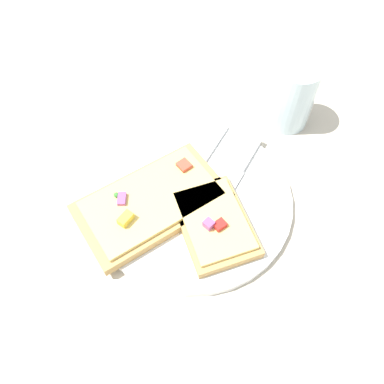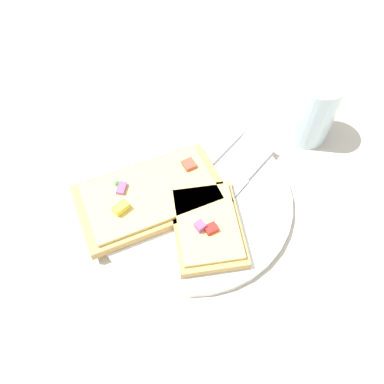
% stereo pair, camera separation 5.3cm
% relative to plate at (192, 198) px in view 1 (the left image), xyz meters
% --- Properties ---
extents(ground_plane, '(4.00, 4.00, 0.00)m').
position_rel_plate_xyz_m(ground_plane, '(0.00, 0.00, -0.01)').
color(ground_plane, '#BCB29E').
extents(plate, '(0.29, 0.29, 0.01)m').
position_rel_plate_xyz_m(plate, '(0.00, 0.00, 0.00)').
color(plate, white).
rests_on(plate, ground).
extents(fork, '(0.12, 0.19, 0.01)m').
position_rel_plate_xyz_m(fork, '(0.03, -0.02, 0.01)').
color(fork, '#B7B7BC').
rests_on(fork, plate).
extents(knife, '(0.12, 0.18, 0.01)m').
position_rel_plate_xyz_m(knife, '(-0.00, -0.07, 0.01)').
color(knife, '#B7B7BC').
rests_on(knife, plate).
extents(pizza_slice_main, '(0.13, 0.21, 0.03)m').
position_rel_plate_xyz_m(pizza_slice_main, '(0.02, 0.06, 0.02)').
color(pizza_slice_main, tan).
rests_on(pizza_slice_main, plate).
extents(pizza_slice_corner, '(0.15, 0.11, 0.03)m').
position_rel_plate_xyz_m(pizza_slice_corner, '(-0.06, -0.00, 0.02)').
color(pizza_slice_corner, tan).
rests_on(pizza_slice_corner, plate).
extents(crumb_scatter, '(0.05, 0.03, 0.01)m').
position_rel_plate_xyz_m(crumb_scatter, '(-0.01, -0.01, 0.01)').
color(crumb_scatter, '#BB8146').
rests_on(crumb_scatter, plate).
extents(drinking_glass, '(0.07, 0.07, 0.11)m').
position_rel_plate_xyz_m(drinking_glass, '(0.06, -0.22, 0.05)').
color(drinking_glass, silver).
rests_on(drinking_glass, ground).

